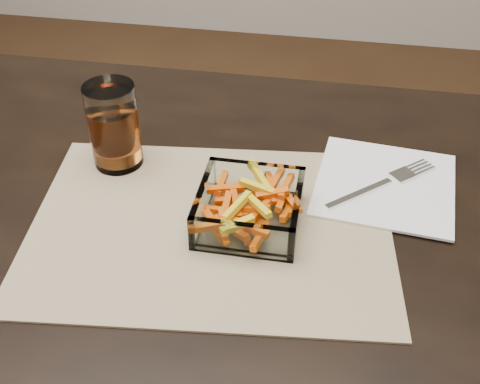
# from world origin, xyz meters

# --- Properties ---
(dining_table) EXTENTS (1.60, 0.90, 0.75)m
(dining_table) POSITION_xyz_m (0.00, 0.00, 0.66)
(dining_table) COLOR black
(dining_table) RESTS_ON ground
(placemat) EXTENTS (0.48, 0.38, 0.00)m
(placemat) POSITION_xyz_m (0.11, 0.05, 0.75)
(placemat) COLOR tan
(placemat) RESTS_ON dining_table
(glass_bowl) EXTENTS (0.13, 0.13, 0.05)m
(glass_bowl) POSITION_xyz_m (0.16, 0.07, 0.77)
(glass_bowl) COLOR white
(glass_bowl) RESTS_ON placemat
(tumbler) EXTENTS (0.07, 0.07, 0.12)m
(tumbler) POSITION_xyz_m (-0.05, 0.16, 0.81)
(tumbler) COLOR white
(tumbler) RESTS_ON placemat
(napkin) EXTENTS (0.20, 0.20, 0.00)m
(napkin) POSITION_xyz_m (0.33, 0.17, 0.76)
(napkin) COLOR white
(napkin) RESTS_ON placemat
(fork) EXTENTS (0.15, 0.13, 0.00)m
(fork) POSITION_xyz_m (0.32, 0.17, 0.76)
(fork) COLOR silver
(fork) RESTS_ON napkin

